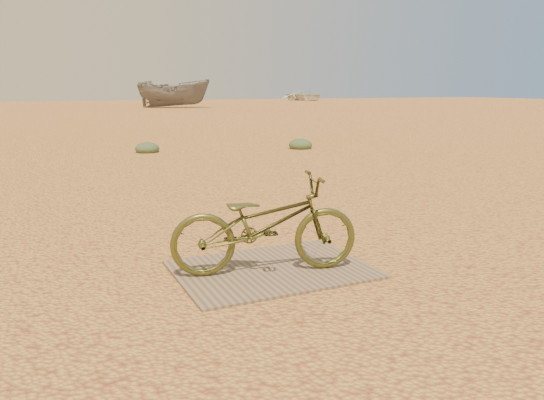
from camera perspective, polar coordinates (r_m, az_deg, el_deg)
name	(u,v)px	position (r m, az deg, el deg)	size (l,w,h in m)	color
ground	(350,271)	(4.34, 8.35, -7.56)	(120.00, 120.00, 0.00)	#DEAB51
plywood_board	(272,269)	(4.30, 0.00, -7.47)	(1.52, 1.10, 0.02)	#806F57
bicycle	(265,224)	(4.11, -0.77, -2.63)	(0.51, 1.46, 0.77)	#4B4D22
boat_mid_right	(174,93)	(40.08, -10.52, 11.20)	(1.99, 5.30, 2.05)	slate
boat_far_right	(305,95)	(61.59, 3.57, 11.16)	(3.95, 5.53, 1.15)	silver
kale_a	(147,152)	(12.44, -13.26, 5.02)	(0.54, 0.54, 0.30)	#4C6244
kale_b	(300,149)	(12.88, 3.07, 5.54)	(0.57, 0.57, 0.31)	#4C6244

